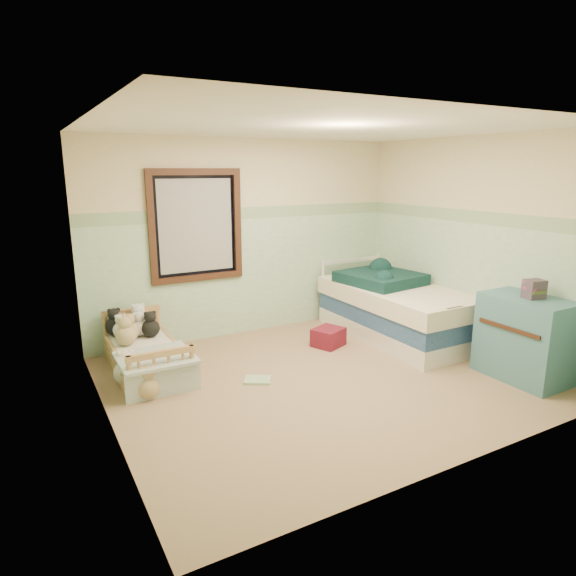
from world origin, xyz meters
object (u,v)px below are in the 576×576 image
dresser (525,338)px  red_pillow (328,337)px  plush_floor_cream (126,373)px  twin_bed_frame (396,329)px  plush_floor_tan (148,387)px  floor_book (258,380)px  toddler_bed_frame (147,364)px

dresser → red_pillow: dresser is taller
plush_floor_cream → dresser: (3.63, -1.82, 0.31)m
twin_bed_frame → red_pillow: bearing=171.1°
twin_bed_frame → plush_floor_tan: bearing=-176.0°
plush_floor_tan → floor_book: (1.07, -0.15, -0.10)m
toddler_bed_frame → red_pillow: (2.15, -0.27, 0.03)m
plush_floor_tan → twin_bed_frame: plush_floor_tan is taller
toddler_bed_frame → twin_bed_frame: twin_bed_frame is taller
toddler_bed_frame → plush_floor_tan: 0.66m
toddler_bed_frame → red_pillow: bearing=-7.1°
red_pillow → dresser: bearing=-55.4°
red_pillow → floor_book: size_ratio=1.32×
plush_floor_cream → red_pillow: size_ratio=0.71×
plush_floor_cream → plush_floor_tan: size_ratio=1.10×
plush_floor_cream → plush_floor_tan: 0.43m
floor_book → toddler_bed_frame: bearing=171.1°
dresser → plush_floor_cream: bearing=153.4°
plush_floor_cream → floor_book: 1.32m
red_pillow → floor_book: red_pillow is taller
plush_floor_tan → floor_book: 1.09m
twin_bed_frame → toddler_bed_frame: bearing=172.3°
toddler_bed_frame → plush_floor_cream: (-0.26, -0.23, 0.04)m
plush_floor_tan → twin_bed_frame: (3.25, 0.23, -0.00)m
plush_floor_tan → toddler_bed_frame: bearing=77.3°
toddler_bed_frame → dresser: bearing=-31.2°
plush_floor_tan → twin_bed_frame: bearing=4.0°
plush_floor_tan → red_pillow: (2.29, 0.37, -0.00)m
plush_floor_cream → red_pillow: (2.41, -0.04, -0.01)m
twin_bed_frame → floor_book: size_ratio=7.72×
red_pillow → twin_bed_frame: bearing=-8.9°
dresser → plush_floor_tan: bearing=158.3°
toddler_bed_frame → dresser: dresser is taller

